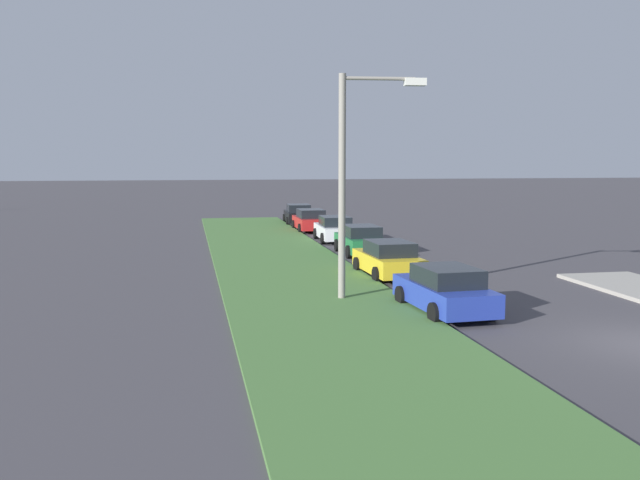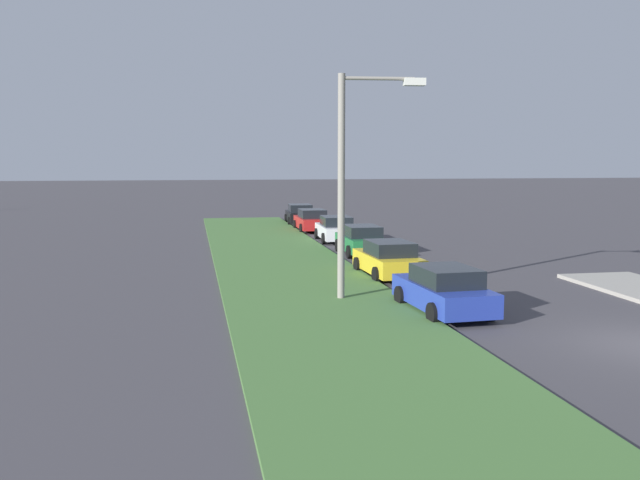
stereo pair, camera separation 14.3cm
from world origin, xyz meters
name	(u,v)px [view 2 (the right image)]	position (x,y,z in m)	size (l,w,h in m)	color
grass_median	(300,285)	(10.00, 7.60, 0.06)	(60.00, 6.00, 0.12)	#477238
parked_car_blue	(444,290)	(4.62, 3.95, 0.72)	(4.40, 2.21, 1.47)	#23389E
parked_car_yellow	(388,259)	(11.40, 3.76, 0.72)	(4.36, 2.14, 1.47)	gold
parked_car_green	(361,240)	(18.09, 3.22, 0.72)	(4.31, 2.04, 1.47)	#1E6B38
parked_car_white	(336,229)	(23.88, 3.31, 0.72)	(4.35, 2.12, 1.47)	silver
parked_car_red	(312,220)	(29.76, 3.70, 0.72)	(4.30, 2.02, 1.47)	red
parked_car_black	(300,214)	(35.01, 3.68, 0.72)	(4.39, 2.19, 1.47)	black
streetlight	(352,170)	(6.95, 6.33, 4.39)	(0.54, 2.88, 7.50)	gray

